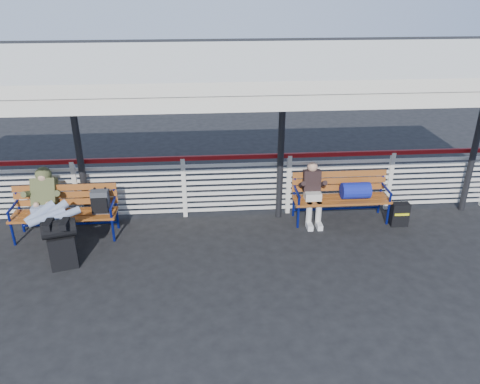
{
  "coord_description": "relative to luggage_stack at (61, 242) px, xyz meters",
  "views": [
    {
      "loc": [
        0.42,
        -6.22,
        4.26
      ],
      "look_at": [
        0.99,
        1.0,
        0.9
      ],
      "focal_mm": 35.0,
      "sensor_mm": 36.0,
      "label": 1
    }
  ],
  "objects": [
    {
      "name": "ground",
      "position": [
        1.88,
        -0.3,
        -0.46
      ],
      "size": [
        60.0,
        60.0,
        0.0
      ],
      "primitive_type": "plane",
      "color": "black",
      "rests_on": "ground"
    },
    {
      "name": "bench_left",
      "position": [
        -0.04,
        1.04,
        0.12
      ],
      "size": [
        1.8,
        0.56,
        0.92
      ],
      "color": "#9F4A1E",
      "rests_on": "ground"
    },
    {
      "name": "traveler_man",
      "position": [
        -0.35,
        0.69,
        0.25
      ],
      "size": [
        0.94,
        1.64,
        0.77
      ],
      "color": "#8E9EBF",
      "rests_on": "ground"
    },
    {
      "name": "bench_right",
      "position": [
        4.93,
        1.24,
        0.12
      ],
      "size": [
        1.8,
        0.56,
        0.92
      ],
      "color": "#9F4A1E",
      "rests_on": "ground"
    },
    {
      "name": "canopy",
      "position": [
        1.88,
        0.57,
        2.58
      ],
      "size": [
        12.6,
        3.6,
        3.16
      ],
      "color": "silver",
      "rests_on": "ground"
    },
    {
      "name": "fence",
      "position": [
        1.88,
        1.6,
        0.2
      ],
      "size": [
        12.08,
        0.08,
        1.24
      ],
      "color": "silver",
      "rests_on": "ground"
    },
    {
      "name": "companion_person",
      "position": [
        4.27,
        1.22,
        0.14
      ],
      "size": [
        0.32,
        0.66,
        1.15
      ],
      "color": "beige",
      "rests_on": "ground"
    },
    {
      "name": "suitcase_side",
      "position": [
        5.87,
        0.93,
        -0.23
      ],
      "size": [
        0.32,
        0.2,
        0.45
      ],
      "rotation": [
        0.0,
        0.0,
        -0.0
      ],
      "color": "black",
      "rests_on": "ground"
    },
    {
      "name": "luggage_stack",
      "position": [
        0.0,
        0.0,
        0.0
      ],
      "size": [
        0.56,
        0.41,
        0.84
      ],
      "rotation": [
        0.0,
        0.0,
        0.26
      ],
      "color": "black",
      "rests_on": "ground"
    }
  ]
}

